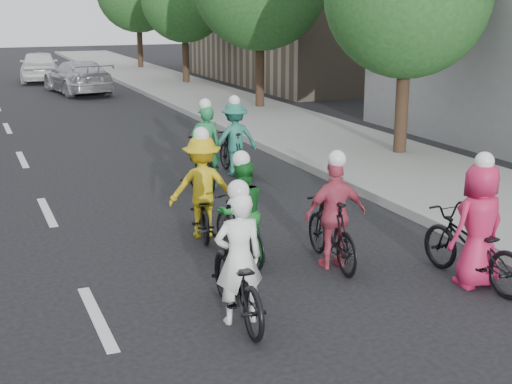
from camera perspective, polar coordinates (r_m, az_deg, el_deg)
ground at (r=9.13m, az=-12.61°, el=-9.80°), size 120.00×120.00×0.00m
sidewalk_right at (r=20.79m, az=4.32°, el=4.59°), size 4.00×80.00×0.15m
curb_right at (r=19.99m, az=-0.68°, el=4.27°), size 0.18×80.00×0.18m
cyclist_0 at (r=10.17m, az=17.11°, el=-3.60°), size 0.89×1.99×1.87m
cyclist_1 at (r=10.45m, az=6.19°, el=-2.56°), size 0.97×1.75×1.75m
cyclist_2 at (r=8.66m, az=-1.57°, el=-6.59°), size 0.80×1.97×1.78m
cyclist_3 at (r=10.59m, az=-1.27°, el=-2.25°), size 0.80×1.69×1.70m
cyclist_4 at (r=15.00m, az=-4.10°, el=2.88°), size 0.68×1.85×1.88m
cyclist_5 at (r=11.78m, az=-4.38°, el=-0.31°), size 1.19×1.73×1.84m
cyclist_6 at (r=16.03m, az=-1.77°, el=3.85°), size 1.08×1.66×1.80m
follow_car_lead at (r=31.95m, az=-14.07°, el=8.91°), size 2.63×5.10×1.42m
follow_car_trail at (r=37.48m, az=-16.95°, el=9.62°), size 2.28×4.68×1.54m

